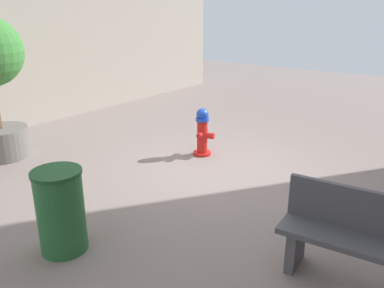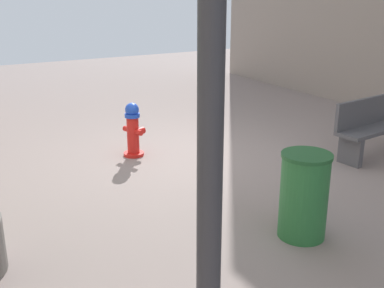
# 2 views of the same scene
# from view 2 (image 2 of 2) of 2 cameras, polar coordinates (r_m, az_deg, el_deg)

# --- Properties ---
(ground_plane) EXTENTS (23.40, 23.40, 0.00)m
(ground_plane) POSITION_cam_2_polar(r_m,az_deg,el_deg) (7.76, -0.06, -1.48)
(ground_plane) COLOR gray
(fire_hydrant) EXTENTS (0.40, 0.42, 0.88)m
(fire_hydrant) POSITION_cam_2_polar(r_m,az_deg,el_deg) (7.74, -7.08, 1.75)
(fire_hydrant) COLOR red
(fire_hydrant) RESTS_ON ground_plane
(bench_near) EXTENTS (1.70, 0.62, 0.95)m
(bench_near) POSITION_cam_2_polar(r_m,az_deg,el_deg) (8.22, 21.04, 2.03)
(bench_near) COLOR #4C4C51
(bench_near) RESTS_ON ground_plane
(street_lamp) EXTENTS (0.36, 0.36, 3.71)m
(street_lamp) POSITION_cam_2_polar(r_m,az_deg,el_deg) (2.36, 2.33, 10.80)
(street_lamp) COLOR #2D2D33
(street_lamp) RESTS_ON ground_plane
(trash_bin) EXTENTS (0.54, 0.54, 0.96)m
(trash_bin) POSITION_cam_2_polar(r_m,az_deg,el_deg) (5.30, 13.27, -6.04)
(trash_bin) COLOR #266633
(trash_bin) RESTS_ON ground_plane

